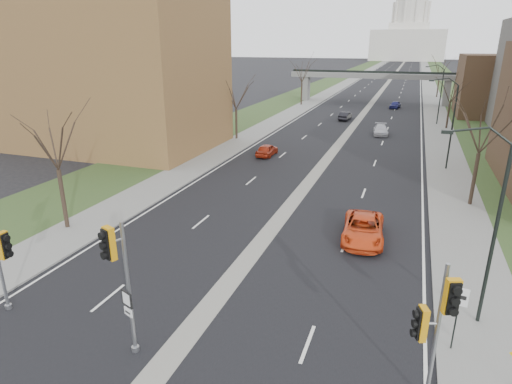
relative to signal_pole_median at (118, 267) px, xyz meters
The scene contains 28 objects.
ground 4.42m from the signal_pole_median, 33.80° to the left, with size 700.00×700.00×0.00m, color black.
road_surface 151.13m from the signal_pole_median, 89.39° to the left, with size 20.00×600.00×0.01m, color black.
median_strip 151.13m from the signal_pole_median, 89.39° to the left, with size 1.20×600.00×0.02m, color gray.
sidewalk_right 151.73m from the signal_pole_median, 84.85° to the left, with size 4.00×600.00×0.12m, color gray.
sidewalk_left 151.48m from the signal_pole_median, 93.94° to the left, with size 4.00×600.00×0.12m, color gray.
grass_verge_right 152.39m from the signal_pole_median, 82.61° to the left, with size 8.00×600.00×0.10m, color #2C441F.
grass_verge_left 152.01m from the signal_pole_median, 96.19° to the left, with size 8.00×600.00×0.10m, color #2C441F.
apartment_building 40.13m from the signal_pole_median, 128.14° to the left, with size 25.00×16.00×22.00m, color brown.
commercial_block_far 74.90m from the signal_pole_median, 71.63° to the left, with size 14.00×14.00×10.00m, color #473421.
pedestrian_bridge 81.09m from the signal_pole_median, 88.87° to the left, with size 34.00×3.00×6.45m.
capitol 321.41m from the signal_pole_median, 89.71° to the left, with size 48.00×42.00×55.75m.
streetlight_near 14.75m from the signal_pole_median, 29.32° to the left, with size 2.61×0.20×8.70m.
streetlight_mid 35.51m from the signal_pole_median, 69.16° to the left, with size 2.61×0.20×8.70m.
streetlight_far 60.47m from the signal_pole_median, 77.97° to the left, with size 2.61×0.20×8.70m.
tree_left_a 14.81m from the signal_pole_median, 141.48° to the left, with size 7.20×7.20×9.40m.
tree_left_b 40.76m from the signal_pole_median, 106.26° to the left, with size 6.75×6.75×8.81m.
tree_left_c 74.02m from the signal_pole_median, 98.86° to the left, with size 7.65×7.65×9.99m.
tree_right_a 27.43m from the signal_pole_median, 57.67° to the left, with size 7.20×7.20×9.40m.
tree_right_b 57.97m from the signal_pole_median, 75.40° to the left, with size 6.30×6.30×8.22m.
tree_right_c 97.22m from the signal_pole_median, 81.36° to the left, with size 7.65×7.65×9.99m.
signal_pole_median is the anchor object (origin of this frame).
signal_pole_right 11.15m from the signal_pole_median, ahead, with size 1.22×0.90×5.41m.
speed_limit_sign 13.18m from the signal_pole_median, 21.09° to the left, with size 0.61×0.11×2.82m.
car_left_near 32.81m from the signal_pole_median, 98.74° to the left, with size 1.58×3.93×1.34m, color #9F2712.
car_left_far 58.64m from the signal_pole_median, 90.39° to the left, with size 1.40×4.03×1.33m, color black.
car_right_near 16.30m from the signal_pole_median, 61.81° to the left, with size 2.49×5.39×1.50m, color #DB4417.
car_right_mid 48.89m from the signal_pole_median, 83.01° to the left, with size 1.85×4.56×1.32m, color silver.
car_right_far 75.24m from the signal_pole_median, 85.03° to the left, with size 1.61×3.99×1.36m, color navy.
Camera 1 is at (7.98, -12.52, 11.86)m, focal length 30.00 mm.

